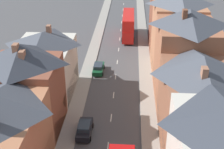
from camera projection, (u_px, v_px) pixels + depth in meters
pavement_left at (87, 70)px, 55.05m from camera, size 2.20×104.00×0.14m
pavement_right at (145, 72)px, 54.49m from camera, size 2.20×104.00×0.14m
centre_line_dashes at (116, 77)px, 53.03m from camera, size 0.14×97.80×0.01m
terrace_row_right at (194, 86)px, 37.71m from camera, size 8.00×65.55×13.71m
double_decker_bus_mid_street at (128, 25)px, 68.81m from camera, size 2.74×10.80×5.30m
car_parked_left_a at (98, 68)px, 54.20m from camera, size 1.90×4.59×1.60m
car_parked_right_a at (84, 129)px, 38.89m from camera, size 1.90×4.29×1.66m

